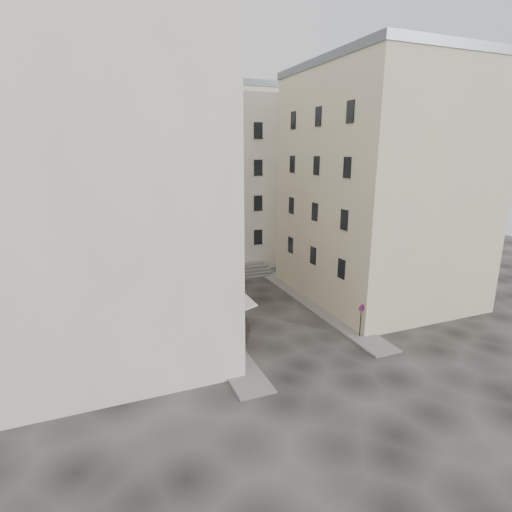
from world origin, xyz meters
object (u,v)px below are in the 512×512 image
bistro_table_b (239,331)px  pedestrian (220,305)px  no_parking_sign (361,314)px  bistro_table_a (238,338)px

bistro_table_b → pedestrian: pedestrian is taller
no_parking_sign → bistro_table_b: no_parking_sign is taller
pedestrian → bistro_table_a: bearing=72.8°
bistro_table_a → bistro_table_b: 0.88m
bistro_table_a → no_parking_sign: bearing=-14.8°
no_parking_sign → pedestrian: size_ratio=1.44×
no_parking_sign → bistro_table_b: bearing=147.1°
bistro_table_a → pedestrian: pedestrian is taller
bistro_table_a → bistro_table_b: (0.37, 0.80, 0.06)m
no_parking_sign → bistro_table_a: size_ratio=2.05×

